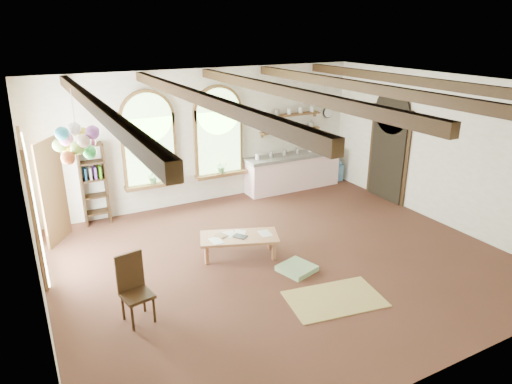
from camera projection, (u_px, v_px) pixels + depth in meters
floor at (280, 258)px, 8.56m from camera, size 8.00×8.00×0.00m
ceiling_beams at (283, 91)px, 7.49m from camera, size 6.20×6.80×0.18m
window_left at (149, 143)px, 10.22m from camera, size 1.30×0.28×2.20m
window_right at (219, 135)px, 10.97m from camera, size 1.30×0.28×2.20m
left_doorway at (33, 207)px, 7.91m from camera, size 0.10×1.90×2.50m
right_doorway at (388, 156)px, 11.17m from camera, size 0.10×1.30×2.40m
kitchen_counter at (293, 171)px, 12.06m from camera, size 2.68×0.62×0.94m
wall_shelf_lower at (290, 130)px, 11.84m from camera, size 1.70×0.24×0.04m
wall_shelf_upper at (291, 115)px, 11.70m from camera, size 1.70×0.24×0.04m
wall_clock at (328, 112)px, 12.33m from camera, size 0.32×0.04×0.32m
bookshelf at (94, 184)px, 9.81m from camera, size 0.53×0.32×1.80m
coffee_table at (239, 238)px, 8.53m from camera, size 1.59×1.13×0.41m
side_chair at (137, 302)px, 6.67m from camera, size 0.48×0.48×1.04m
floor_mat at (335, 299)px, 7.28m from camera, size 1.64×1.16×0.02m
floor_cushion at (297, 268)px, 8.11m from camera, size 0.69×0.69×0.10m
water_jug_a at (317, 174)px, 12.48m from camera, size 0.33×0.33×0.64m
water_jug_b at (338, 171)px, 12.81m from camera, size 0.30×0.30×0.57m
balloon_cluster at (77, 143)px, 7.34m from camera, size 0.70×0.75×1.14m
table_book at (218, 237)px, 8.46m from camera, size 0.23×0.28×0.02m
tablet at (240, 236)px, 8.49m from camera, size 0.29×0.31×0.01m
potted_plant_left at (153, 177)px, 10.40m from camera, size 0.27×0.23×0.30m
potted_plant_right at (221, 167)px, 11.15m from camera, size 0.27×0.23×0.30m
shelf_cup_a at (265, 130)px, 11.49m from camera, size 0.12×0.10×0.10m
shelf_cup_b at (277, 129)px, 11.64m from camera, size 0.10×0.10×0.09m
shelf_bowl_a at (289, 129)px, 11.80m from camera, size 0.22×0.22×0.05m
shelf_bowl_b at (300, 127)px, 11.96m from camera, size 0.20×0.20×0.06m
shelf_vase at (311, 123)px, 12.09m from camera, size 0.18×0.18×0.19m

